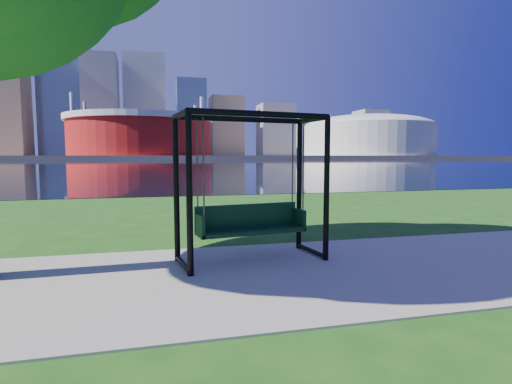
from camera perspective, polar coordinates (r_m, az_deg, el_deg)
name	(u,v)px	position (r m, az deg, el deg)	size (l,w,h in m)	color
ground	(260,267)	(6.78, 0.60, -10.63)	(900.00, 900.00, 0.00)	#1E5114
path	(268,274)	(6.31, 1.76, -11.69)	(120.00, 4.00, 0.03)	#9E937F
river	(163,163)	(108.34, -13.11, 4.09)	(900.00, 180.00, 0.02)	black
far_bank	(159,157)	(312.32, -13.69, 4.90)	(900.00, 228.00, 2.00)	#937F60
stadium	(141,134)	(241.77, -16.06, 7.94)	(83.00, 83.00, 32.00)	maroon
arena	(368,135)	(277.66, 15.71, 7.90)	(84.00, 84.00, 26.56)	beige
skyline	(152,112)	(327.49, -14.60, 11.00)	(392.00, 66.00, 96.50)	gray
swing	(251,191)	(6.90, -0.74, 0.10)	(2.63, 1.44, 2.55)	black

